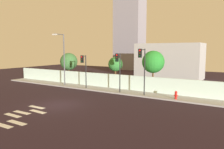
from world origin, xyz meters
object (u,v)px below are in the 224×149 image
at_px(traffic_light_left, 118,64).
at_px(fire_hydrant, 176,95).
at_px(traffic_light_right, 84,64).
at_px(street_lamp_curbside, 63,55).
at_px(roadside_tree_midleft, 115,64).
at_px(traffic_light_center, 142,62).
at_px(roadside_tree_leftmost, 69,62).
at_px(roadside_tree_midright, 153,62).

bearing_deg(traffic_light_left, fire_hydrant, 5.06).
relative_size(traffic_light_right, street_lamp_curbside, 0.60).
relative_size(fire_hydrant, roadside_tree_midleft, 0.20).
bearing_deg(roadside_tree_midleft, traffic_light_center, -35.00).
distance_m(traffic_light_center, roadside_tree_leftmost, 14.54).
bearing_deg(roadside_tree_midleft, street_lamp_curbside, -153.65).
xyz_separation_m(roadside_tree_leftmost, roadside_tree_midright, (13.69, 0.00, 0.36)).
relative_size(street_lamp_curbside, roadside_tree_midleft, 1.70).
relative_size(traffic_light_left, traffic_light_right, 1.07).
xyz_separation_m(traffic_light_right, roadside_tree_leftmost, (-5.90, 3.60, 0.01)).
bearing_deg(roadside_tree_midleft, fire_hydrant, -19.52).
bearing_deg(traffic_light_right, street_lamp_curbside, 174.17).
xyz_separation_m(traffic_light_right, fire_hydrant, (11.47, 0.41, -2.65)).
bearing_deg(traffic_light_left, roadside_tree_midleft, 125.00).
relative_size(traffic_light_left, roadside_tree_midleft, 1.10).
bearing_deg(traffic_light_center, roadside_tree_leftmost, 164.33).
relative_size(traffic_light_left, roadside_tree_midright, 0.91).
bearing_deg(traffic_light_left, traffic_light_center, -3.31).
bearing_deg(street_lamp_curbside, traffic_light_right, -5.83).
relative_size(roadside_tree_leftmost, roadside_tree_midleft, 1.11).
distance_m(traffic_light_left, traffic_light_right, 5.11).
relative_size(traffic_light_right, fire_hydrant, 5.11).
bearing_deg(roadside_tree_midright, traffic_light_right, -155.19).
distance_m(traffic_light_right, fire_hydrant, 11.78).
bearing_deg(traffic_light_right, roadside_tree_midright, 24.81).
xyz_separation_m(roadside_tree_leftmost, roadside_tree_midleft, (8.38, 0.00, -0.13)).
bearing_deg(traffic_light_right, traffic_light_left, -1.72).
bearing_deg(traffic_light_right, fire_hydrant, 2.05).
bearing_deg(traffic_light_left, roadside_tree_midright, 54.51).
bearing_deg(traffic_light_center, street_lamp_curbside, 176.53).
bearing_deg(roadside_tree_midright, fire_hydrant, -40.83).
bearing_deg(roadside_tree_leftmost, traffic_light_center, -15.67).
height_order(street_lamp_curbside, roadside_tree_midleft, street_lamp_curbside).
distance_m(traffic_light_left, street_lamp_curbside, 9.13).
bearing_deg(roadside_tree_midright, street_lamp_curbside, -164.79).
xyz_separation_m(fire_hydrant, roadside_tree_midright, (-3.69, 3.19, 3.02)).
relative_size(traffic_light_center, traffic_light_right, 1.19).
distance_m(street_lamp_curbside, fire_hydrant, 15.88).
bearing_deg(roadside_tree_midright, traffic_light_center, -85.62).
bearing_deg(street_lamp_curbside, roadside_tree_midleft, 26.35).
distance_m(traffic_light_center, roadside_tree_midright, 3.94).
relative_size(street_lamp_curbside, fire_hydrant, 8.46).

